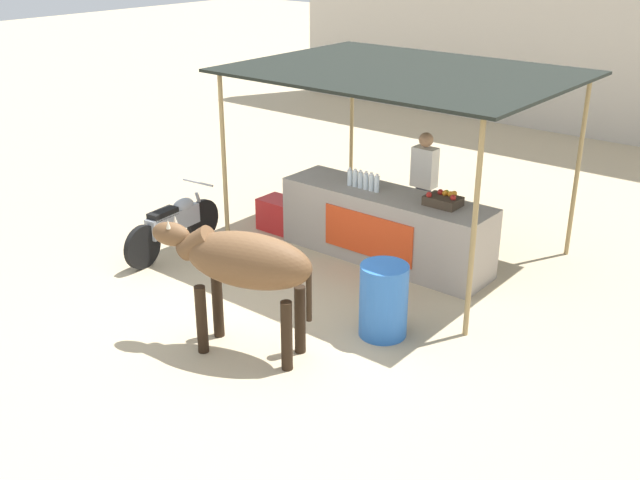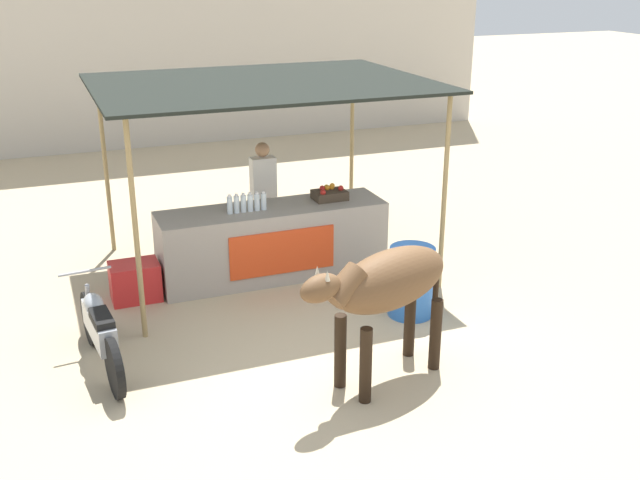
{
  "view_description": "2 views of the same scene",
  "coord_description": "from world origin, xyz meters",
  "px_view_note": "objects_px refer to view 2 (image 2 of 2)",
  "views": [
    {
      "loc": [
        5.25,
        -5.67,
        4.26
      ],
      "look_at": [
        0.09,
        0.69,
        0.8
      ],
      "focal_mm": 42.0,
      "sensor_mm": 36.0,
      "label": 1
    },
    {
      "loc": [
        -2.78,
        -6.67,
        3.99
      ],
      "look_at": [
        0.39,
        1.49,
        0.7
      ],
      "focal_mm": 42.0,
      "sensor_mm": 36.0,
      "label": 2
    }
  ],
  "objects_px": {
    "stall_counter": "(273,242)",
    "fruit_crate": "(330,194)",
    "vendor_behind_counter": "(264,198)",
    "cooler_box": "(135,281)",
    "water_barrel": "(411,282)",
    "motorcycle_parked": "(100,330)",
    "cow": "(386,286)"
  },
  "relations": [
    {
      "from": "cooler_box",
      "to": "water_barrel",
      "type": "height_order",
      "value": "water_barrel"
    },
    {
      "from": "motorcycle_parked",
      "to": "vendor_behind_counter",
      "type": "bearing_deg",
      "value": 43.72
    },
    {
      "from": "cooler_box",
      "to": "motorcycle_parked",
      "type": "bearing_deg",
      "value": -110.01
    },
    {
      "from": "stall_counter",
      "to": "fruit_crate",
      "type": "distance_m",
      "value": 1.0
    },
    {
      "from": "stall_counter",
      "to": "vendor_behind_counter",
      "type": "distance_m",
      "value": 0.85
    },
    {
      "from": "fruit_crate",
      "to": "vendor_behind_counter",
      "type": "distance_m",
      "value": 1.01
    },
    {
      "from": "stall_counter",
      "to": "water_barrel",
      "type": "relative_size",
      "value": 3.53
    },
    {
      "from": "stall_counter",
      "to": "motorcycle_parked",
      "type": "distance_m",
      "value": 2.92
    },
    {
      "from": "vendor_behind_counter",
      "to": "stall_counter",
      "type": "bearing_deg",
      "value": -98.83
    },
    {
      "from": "fruit_crate",
      "to": "cooler_box",
      "type": "height_order",
      "value": "fruit_crate"
    },
    {
      "from": "vendor_behind_counter",
      "to": "fruit_crate",
      "type": "bearing_deg",
      "value": -44.13
    },
    {
      "from": "stall_counter",
      "to": "water_barrel",
      "type": "bearing_deg",
      "value": -55.91
    },
    {
      "from": "water_barrel",
      "to": "fruit_crate",
      "type": "bearing_deg",
      "value": 100.5
    },
    {
      "from": "cooler_box",
      "to": "fruit_crate",
      "type": "bearing_deg",
      "value": 3.35
    },
    {
      "from": "stall_counter",
      "to": "cow",
      "type": "relative_size",
      "value": 1.63
    },
    {
      "from": "cooler_box",
      "to": "cow",
      "type": "height_order",
      "value": "cow"
    },
    {
      "from": "water_barrel",
      "to": "motorcycle_parked",
      "type": "bearing_deg",
      "value": 179.02
    },
    {
      "from": "water_barrel",
      "to": "cow",
      "type": "xyz_separation_m",
      "value": [
        -0.94,
        -1.22,
        0.61
      ]
    },
    {
      "from": "motorcycle_parked",
      "to": "water_barrel",
      "type": "bearing_deg",
      "value": -0.98
    },
    {
      "from": "fruit_crate",
      "to": "water_barrel",
      "type": "distance_m",
      "value": 1.9
    },
    {
      "from": "vendor_behind_counter",
      "to": "water_barrel",
      "type": "relative_size",
      "value": 1.94
    },
    {
      "from": "fruit_crate",
      "to": "water_barrel",
      "type": "height_order",
      "value": "fruit_crate"
    },
    {
      "from": "cooler_box",
      "to": "cow",
      "type": "xyz_separation_m",
      "value": [
        2.05,
        -2.84,
        0.79
      ]
    },
    {
      "from": "cooler_box",
      "to": "water_barrel",
      "type": "bearing_deg",
      "value": -28.39
    },
    {
      "from": "stall_counter",
      "to": "fruit_crate",
      "type": "height_order",
      "value": "fruit_crate"
    },
    {
      "from": "cow",
      "to": "fruit_crate",
      "type": "bearing_deg",
      "value": 78.41
    },
    {
      "from": "vendor_behind_counter",
      "to": "cow",
      "type": "height_order",
      "value": "vendor_behind_counter"
    },
    {
      "from": "water_barrel",
      "to": "stall_counter",
      "type": "bearing_deg",
      "value": 124.09
    },
    {
      "from": "fruit_crate",
      "to": "motorcycle_parked",
      "type": "xyz_separation_m",
      "value": [
        -3.23,
        -1.71,
        -0.61
      ]
    },
    {
      "from": "cow",
      "to": "motorcycle_parked",
      "type": "relative_size",
      "value": 1.02
    },
    {
      "from": "stall_counter",
      "to": "cow",
      "type": "height_order",
      "value": "cow"
    },
    {
      "from": "fruit_crate",
      "to": "stall_counter",
      "type": "bearing_deg",
      "value": -175.96
    }
  ]
}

